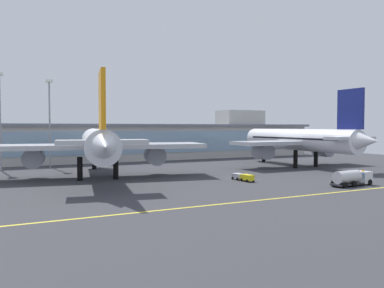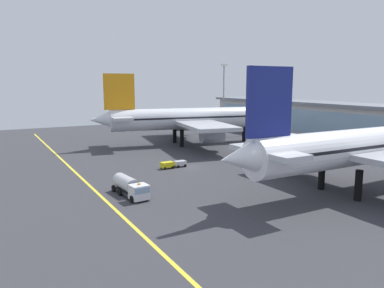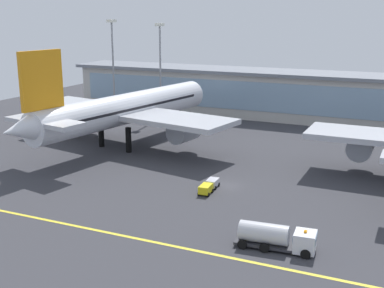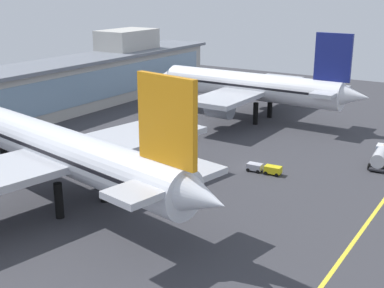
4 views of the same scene
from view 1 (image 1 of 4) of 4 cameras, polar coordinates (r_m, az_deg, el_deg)
The scene contains 9 objects.
ground_plane at distance 83.91m, azimuth 7.08°, elevation -4.97°, with size 180.00×180.00×0.00m, color #38383D.
taxiway_centreline_stripe at distance 66.91m, azimuth 17.65°, elevation -6.96°, with size 144.00×0.50×0.01m, color yellow.
terminal_building at distance 132.34m, azimuth -5.26°, elevation 0.54°, with size 125.64×14.00×17.01m.
airliner_near_left at distance 85.93m, azimuth -13.57°, elevation 0.06°, with size 47.00×55.42×20.02m.
airliner_near_right at distance 111.79m, azimuth 15.15°, elevation 0.53°, with size 38.18×50.57×19.71m.
fuel_tanker_truck at distance 78.71m, azimuth 22.25°, elevation -4.52°, with size 9.22×3.57×2.90m.
baggage_tug_near at distance 80.17m, azimuth 7.40°, elevation -4.74°, with size 2.01×5.68×1.40m.
apron_light_mast_west at distance 108.06m, azimuth -26.06°, elevation 4.84°, with size 1.80×1.80×24.19m.
apron_light_mast_centre at distance 111.53m, azimuth -19.93°, elevation 4.62°, with size 1.80×1.80×23.36m.
Camera 1 is at (-46.13, -69.25, 10.84)m, focal length 36.85 mm.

